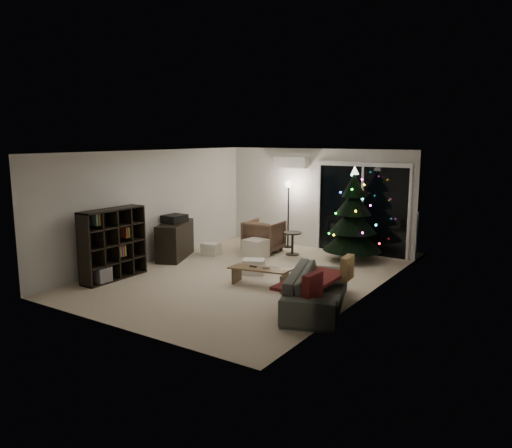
{
  "coord_description": "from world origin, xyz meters",
  "views": [
    {
      "loc": [
        5.55,
        -7.98,
        2.79
      ],
      "look_at": [
        0.1,
        0.3,
        1.05
      ],
      "focal_mm": 35.0,
      "sensor_mm": 36.0,
      "label": 1
    }
  ],
  "objects": [
    {
      "name": "room",
      "position": [
        0.46,
        1.49,
        1.02
      ],
      "size": [
        6.5,
        7.51,
        2.6
      ],
      "color": "beige",
      "rests_on": "ground"
    },
    {
      "name": "bookshelf",
      "position": [
        -2.25,
        -1.51,
        0.7
      ],
      "size": [
        0.73,
        1.45,
        1.41
      ],
      "primitive_type": null,
      "rotation": [
        0.0,
        0.0,
        -0.28
      ],
      "color": "black",
      "rests_on": "floor"
    },
    {
      "name": "media_cabinet",
      "position": [
        -2.25,
        0.45,
        0.42
      ],
      "size": [
        1.0,
        1.43,
        0.84
      ],
      "primitive_type": "cube",
      "rotation": [
        0.0,
        0.0,
        0.42
      ],
      "color": "black",
      "rests_on": "floor"
    },
    {
      "name": "stereo",
      "position": [
        -2.25,
        0.45,
        0.93
      ],
      "size": [
        0.42,
        0.5,
        0.18
      ],
      "primitive_type": "cube",
      "color": "black",
      "rests_on": "media_cabinet"
    },
    {
      "name": "armchair",
      "position": [
        -0.87,
        2.13,
        0.39
      ],
      "size": [
        0.89,
        0.91,
        0.78
      ],
      "primitive_type": "imported",
      "rotation": [
        0.0,
        0.0,
        3.21
      ],
      "color": "brown",
      "rests_on": "floor"
    },
    {
      "name": "ottoman",
      "position": [
        -0.71,
        1.51,
        0.21
      ],
      "size": [
        0.52,
        0.52,
        0.43
      ],
      "primitive_type": "cube",
      "rotation": [
        0.0,
        0.0,
        -0.08
      ],
      "color": "beige",
      "rests_on": "floor"
    },
    {
      "name": "cardboard_box_a",
      "position": [
        -1.74,
        1.13,
        0.14
      ],
      "size": [
        0.45,
        0.38,
        0.29
      ],
      "primitive_type": "cube",
      "rotation": [
        0.0,
        0.0,
        0.19
      ],
      "color": "white",
      "rests_on": "floor"
    },
    {
      "name": "cardboard_box_b",
      "position": [
        0.05,
        0.29,
        0.15
      ],
      "size": [
        0.54,
        0.49,
        0.31
      ],
      "primitive_type": "cube",
      "rotation": [
        0.0,
        0.0,
        0.48
      ],
      "color": "white",
      "rests_on": "floor"
    },
    {
      "name": "side_table",
      "position": [
        -0.12,
        2.22,
        0.27
      ],
      "size": [
        0.53,
        0.53,
        0.55
      ],
      "primitive_type": "cylinder",
      "rotation": [
        0.0,
        0.0,
        0.25
      ],
      "color": "black",
      "rests_on": "floor"
    },
    {
      "name": "floor_lamp",
      "position": [
        -0.62,
        2.88,
        0.82
      ],
      "size": [
        0.26,
        0.26,
        1.65
      ],
      "primitive_type": "cylinder",
      "color": "black",
      "rests_on": "floor"
    },
    {
      "name": "sofa",
      "position": [
        2.05,
        -0.85,
        0.31
      ],
      "size": [
        1.48,
        2.31,
        0.63
      ],
      "primitive_type": "imported",
      "rotation": [
        0.0,
        0.0,
        1.89
      ],
      "color": "#363835",
      "rests_on": "floor"
    },
    {
      "name": "sofa_throw",
      "position": [
        1.95,
        -0.85,
        0.45
      ],
      "size": [
        0.67,
        1.55,
        0.05
      ],
      "primitive_type": "cube",
      "color": "#431312",
      "rests_on": "sofa"
    },
    {
      "name": "cushion_a",
      "position": [
        2.3,
        -0.2,
        0.57
      ],
      "size": [
        0.16,
        0.42,
        0.41
      ],
      "primitive_type": "cube",
      "rotation": [
        0.0,
        0.0,
        0.09
      ],
      "color": "#9E8445",
      "rests_on": "sofa"
    },
    {
      "name": "cushion_b",
      "position": [
        2.3,
        -1.5,
        0.57
      ],
      "size": [
        0.15,
        0.42,
        0.41
      ],
      "primitive_type": "cube",
      "rotation": [
        0.0,
        0.0,
        -0.07
      ],
      "color": "#431312",
      "rests_on": "sofa"
    },
    {
      "name": "coffee_table",
      "position": [
        0.62,
        -0.36,
        0.18
      ],
      "size": [
        1.18,
        0.6,
        0.36
      ],
      "primitive_type": null,
      "rotation": [
        0.0,
        0.0,
        0.19
      ],
      "color": "brown",
      "rests_on": "floor"
    },
    {
      "name": "remote_a",
      "position": [
        0.47,
        -0.36,
        0.37
      ],
      "size": [
        0.14,
        0.04,
        0.02
      ],
      "primitive_type": "cube",
      "color": "black",
      "rests_on": "coffee_table"
    },
    {
      "name": "remote_b",
      "position": [
        0.72,
        -0.31,
        0.37
      ],
      "size": [
        0.14,
        0.08,
        0.02
      ],
      "primitive_type": "cube",
      "rotation": [
        0.0,
        0.0,
        0.35
      ],
      "color": "slate",
      "rests_on": "coffee_table"
    },
    {
      "name": "christmas_tree",
      "position": [
        1.28,
        2.49,
        1.07
      ],
      "size": [
        1.61,
        1.61,
        2.15
      ],
      "primitive_type": "cone",
      "rotation": [
        0.0,
        0.0,
        0.24
      ],
      "color": "black",
      "rests_on": "floor"
    }
  ]
}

